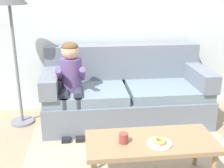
% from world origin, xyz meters
% --- Properties ---
extents(ground, '(10.00, 10.00, 0.00)m').
position_xyz_m(ground, '(0.00, 0.00, 0.00)').
color(ground, '#9E896B').
extents(wall_back, '(8.00, 0.10, 2.80)m').
position_xyz_m(wall_back, '(0.00, 1.40, 1.40)').
color(wall_back, silver).
rests_on(wall_back, ground).
extents(area_rug, '(2.25, 2.08, 0.01)m').
position_xyz_m(area_rug, '(0.00, -0.25, 0.01)').
color(area_rug, tan).
rests_on(area_rug, ground).
extents(couch, '(2.10, 0.90, 0.97)m').
position_xyz_m(couch, '(0.06, 0.85, 0.35)').
color(couch, slate).
rests_on(couch, ground).
extents(coffee_table, '(1.15, 0.50, 0.43)m').
position_xyz_m(coffee_table, '(0.08, -0.47, 0.39)').
color(coffee_table, '#937551').
rests_on(coffee_table, ground).
extents(person_child, '(0.34, 0.58, 1.10)m').
position_xyz_m(person_child, '(-0.64, 0.64, 0.67)').
color(person_child, '#664C84').
rests_on(person_child, ground).
extents(plate, '(0.21, 0.21, 0.01)m').
position_xyz_m(plate, '(0.13, -0.54, 0.44)').
color(plate, white).
rests_on(plate, coffee_table).
extents(donut, '(0.17, 0.17, 0.04)m').
position_xyz_m(donut, '(0.13, -0.54, 0.46)').
color(donut, tan).
rests_on(donut, plate).
extents(mug, '(0.08, 0.08, 0.09)m').
position_xyz_m(mug, '(-0.17, -0.49, 0.48)').
color(mug, '#993D38').
rests_on(mug, coffee_table).
extents(floor_lamp, '(0.42, 0.42, 1.77)m').
position_xyz_m(floor_lamp, '(-1.31, 0.90, 1.53)').
color(floor_lamp, slate).
rests_on(floor_lamp, ground).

